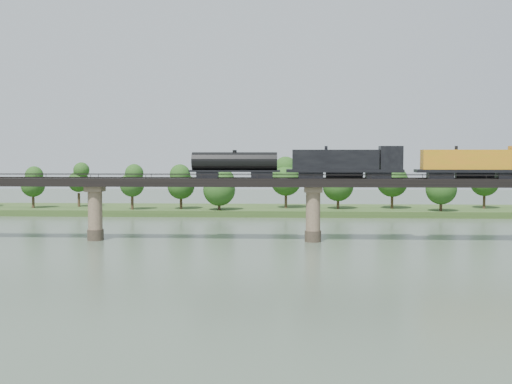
{
  "coord_description": "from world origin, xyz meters",
  "views": [
    {
      "loc": [
        -4.66,
        -85.84,
        15.98
      ],
      "look_at": [
        -10.34,
        30.0,
        9.0
      ],
      "focal_mm": 45.0,
      "sensor_mm": 36.0,
      "label": 1
    }
  ],
  "objects": [
    {
      "name": "ground",
      "position": [
        0.0,
        0.0,
        0.0
      ],
      "size": [
        400.0,
        400.0,
        0.0
      ],
      "primitive_type": "plane",
      "color": "#3B4B3B",
      "rests_on": "ground"
    },
    {
      "name": "far_bank",
      "position": [
        0.0,
        85.0,
        0.8
      ],
      "size": [
        300.0,
        24.0,
        1.6
      ],
      "primitive_type": "cube",
      "color": "#2D481C",
      "rests_on": "ground"
    },
    {
      "name": "bridge",
      "position": [
        0.0,
        30.0,
        5.46
      ],
      "size": [
        236.0,
        30.0,
        11.5
      ],
      "color": "#473A2D",
      "rests_on": "ground"
    },
    {
      "name": "bridge_superstructure",
      "position": [
        0.0,
        30.0,
        11.79
      ],
      "size": [
        220.0,
        4.9,
        0.75
      ],
      "color": "black",
      "rests_on": "bridge"
    },
    {
      "name": "far_treeline",
      "position": [
        -8.21,
        80.52,
        8.83
      ],
      "size": [
        289.06,
        17.54,
        13.6
      ],
      "color": "#382619",
      "rests_on": "far_bank"
    },
    {
      "name": "freight_train",
      "position": [
        21.15,
        30.0,
        14.28
      ],
      "size": [
        84.66,
        3.3,
        5.83
      ],
      "color": "black",
      "rests_on": "bridge"
    }
  ]
}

